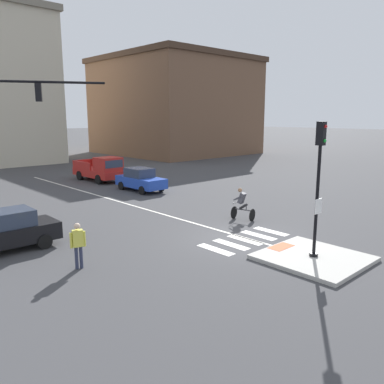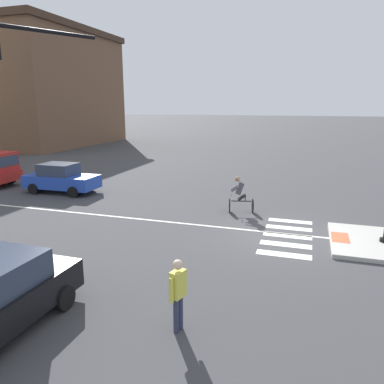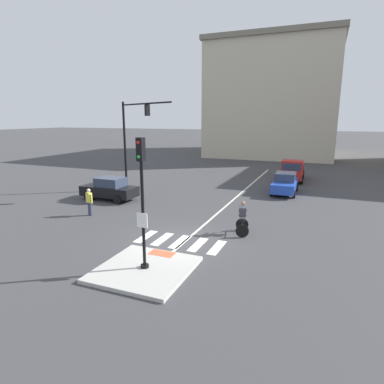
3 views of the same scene
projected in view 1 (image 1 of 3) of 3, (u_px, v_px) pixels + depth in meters
The scene contains 16 objects.
ground_plane at pixel (242, 239), 17.32m from camera, with size 300.00×300.00×0.00m, color #3D3D3F.
traffic_island at pixel (313, 258), 14.81m from camera, with size 3.47×3.60×0.15m, color #B2AFA8.
tactile_pad_front at pixel (281, 247), 15.84m from camera, with size 1.10×0.60×0.01m, color #DB5B38.
signal_pole at pixel (319, 177), 14.22m from camera, with size 0.44×0.38×4.99m.
crosswalk_stripe_a at pixel (216, 249), 15.94m from camera, with size 0.44×1.80×0.01m, color silver.
crosswalk_stripe_b at pixel (231, 244), 16.57m from camera, with size 0.44×1.80×0.01m, color silver.
crosswalk_stripe_c at pixel (245, 240), 17.20m from camera, with size 0.44×1.80×0.01m, color silver.
crosswalk_stripe_d at pixel (259, 235), 17.83m from camera, with size 0.44×1.80×0.01m, color silver.
crosswalk_stripe_e at pixel (271, 231), 18.45m from camera, with size 0.44×1.80×0.01m, color silver.
lane_centre_line at pixel (121, 202), 24.65m from camera, with size 0.14×28.00×0.01m, color silver.
building_corner_right at pixel (174, 106), 56.65m from camera, with size 18.11×19.50×13.37m.
car_black_cross_left at pixel (5, 231), 15.69m from camera, with size 4.12×1.88×1.64m.
car_blue_eastbound_far at pixel (140, 180), 28.36m from camera, with size 1.88×4.12×1.64m.
pickup_truck_red_eastbound_distant at pixel (101, 170), 32.35m from camera, with size 2.18×5.16×2.08m.
cyclist at pixel (242, 204), 20.34m from camera, with size 0.90×1.22×1.68m.
pedestrian_at_curb_left at pixel (78, 242), 13.79m from camera, with size 0.53×0.31×1.67m.
Camera 1 is at (-12.93, -10.66, 5.34)m, focal length 36.76 mm.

